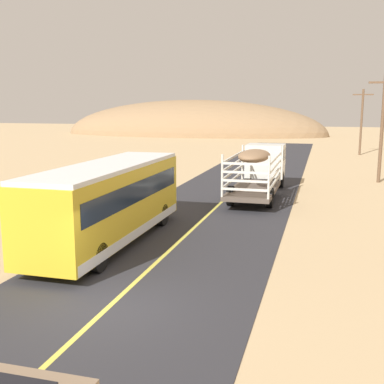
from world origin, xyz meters
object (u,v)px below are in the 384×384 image
Objects in this scene: bus at (109,201)px; power_pole_mid at (382,125)px; livestock_truck at (261,165)px; power_pole_far at (362,120)px; boulder_mid_field at (134,158)px.

power_pole_mid is at bearing 58.08° from bus.
livestock_truck is 10.30m from power_pole_mid.
livestock_truck is at bearing 71.34° from bus.
power_pole_far is (0.00, 20.28, -0.21)m from power_pole_mid.
livestock_truck reaches higher than boulder_mid_field.
livestock_truck is 27.86m from power_pole_far.
boulder_mid_field is at bearing 134.60° from livestock_truck.
power_pole_far is at bearing 26.95° from boulder_mid_field.
power_pole_mid is (12.10, 19.43, 2.39)m from bus.
power_pole_mid is at bearing -21.12° from boulder_mid_field.
bus reaches higher than boulder_mid_field.
boulder_mid_field is (-22.66, 8.75, -3.92)m from power_pole_mid.
boulder_mid_field is at bearing 110.54° from bus.
bus is 41.57m from power_pole_far.
livestock_truck is 1.33× the size of power_pole_far.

